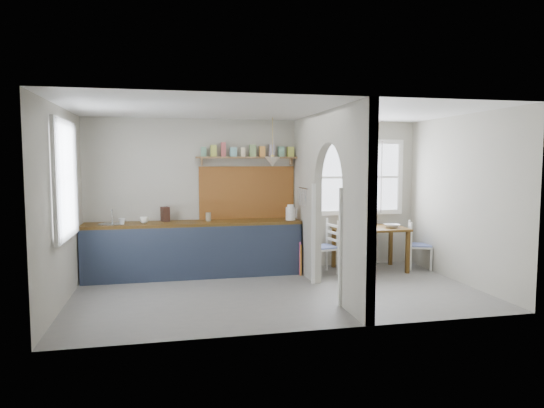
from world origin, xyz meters
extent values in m
cube|color=gray|center=(0.00, 0.00, 0.00)|extent=(5.80, 3.20, 0.01)
cube|color=#B9B4A3|center=(0.00, 0.00, 2.60)|extent=(5.80, 3.20, 0.01)
cube|color=#B9B4A3|center=(0.00, 1.60, 1.30)|extent=(5.80, 0.01, 2.60)
cube|color=#B9B4A3|center=(0.00, -1.60, 1.30)|extent=(5.80, 0.01, 2.60)
cube|color=#B9B4A3|center=(-2.90, 0.00, 1.30)|extent=(0.01, 3.20, 2.60)
cube|color=#B9B4A3|center=(2.90, 0.00, 1.30)|extent=(0.01, 3.20, 2.60)
cube|color=#B9B4A3|center=(0.70, -1.20, 1.30)|extent=(0.12, 0.80, 2.60)
cube|color=#B9B4A3|center=(0.70, 1.00, 1.30)|extent=(0.12, 1.20, 2.60)
cube|color=#B9B4A3|center=(0.70, -0.20, 2.08)|extent=(0.12, 1.20, 1.05)
cube|color=#4A3216|center=(-1.13, 1.30, 0.88)|extent=(3.50, 0.60, 0.05)
cube|color=#30394C|center=(-1.13, 1.01, 0.42)|extent=(3.50, 0.03, 0.85)
cube|color=#382118|center=(-1.13, 1.35, 0.42)|extent=(3.46, 0.45, 0.85)
cylinder|color=#B2B6BE|center=(-2.43, 1.30, 0.89)|extent=(0.40, 0.40, 0.02)
cube|color=#926023|center=(-0.20, 1.58, 1.35)|extent=(1.65, 0.03, 0.90)
cube|color=olive|center=(-0.20, 1.49, 1.95)|extent=(1.75, 0.20, 0.03)
cube|color=#53886A|center=(-0.95, 1.49, 2.06)|extent=(0.09, 0.09, 0.18)
cube|color=#B1BD3E|center=(-0.78, 1.49, 2.06)|extent=(0.09, 0.09, 0.18)
cube|color=#AC4141|center=(-0.62, 1.49, 2.06)|extent=(0.09, 0.09, 0.18)
cube|color=#6AA4A4|center=(-0.45, 1.49, 2.06)|extent=(0.09, 0.09, 0.18)
cube|color=beige|center=(-0.29, 1.49, 2.06)|extent=(0.09, 0.09, 0.18)
cube|color=#709554|center=(-0.12, 1.49, 2.06)|extent=(0.09, 0.09, 0.18)
cube|color=orange|center=(0.04, 1.49, 2.06)|extent=(0.09, 0.09, 0.18)
cube|color=#978D9D|center=(0.21, 1.49, 2.06)|extent=(0.09, 0.09, 0.18)
cube|color=#53886A|center=(0.37, 1.49, 2.06)|extent=(0.09, 0.09, 0.18)
cube|color=#B1BD3E|center=(0.54, 1.49, 2.06)|extent=(0.09, 0.09, 0.18)
cone|color=white|center=(0.15, 1.15, 1.88)|extent=(0.26, 0.26, 0.16)
cylinder|color=#B2B6BE|center=(0.61, 0.90, 1.45)|extent=(0.02, 0.50, 0.02)
imported|color=silver|center=(-2.25, 1.20, 0.95)|extent=(0.13, 0.13, 0.10)
imported|color=white|center=(-1.92, 1.27, 0.95)|extent=(0.17, 0.17, 0.10)
cube|color=#382118|center=(-1.59, 1.44, 1.02)|extent=(0.16, 0.18, 0.24)
cylinder|color=tan|center=(-0.89, 1.35, 0.97)|extent=(0.10, 0.10, 0.14)
cube|color=#D5448C|center=(0.58, 0.98, 0.28)|extent=(0.02, 0.03, 0.55)
cube|color=orange|center=(0.58, 0.93, 0.25)|extent=(0.02, 0.03, 0.53)
imported|color=silver|center=(2.20, 0.94, 0.78)|extent=(0.26, 0.26, 0.06)
imported|color=#639B5B|center=(1.76, 0.93, 0.79)|extent=(0.10, 0.10, 0.08)
cylinder|color=black|center=(1.55, 1.08, 0.76)|extent=(0.20, 0.20, 0.02)
imported|color=#442651|center=(1.88, 1.33, 0.84)|extent=(0.20, 0.20, 0.17)
camera|label=1|loc=(-1.56, -6.66, 1.89)|focal=32.00mm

